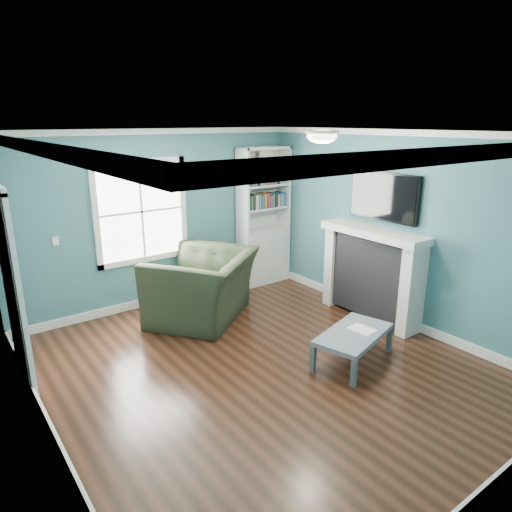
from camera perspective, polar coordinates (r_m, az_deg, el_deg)
floor at (r=5.38m, az=0.82°, el=-13.68°), size 5.00×5.00×0.00m
room_walls at (r=4.78m, az=0.89°, el=2.91°), size 5.00×5.00×5.00m
trim at (r=4.87m, az=0.88°, el=-1.03°), size 4.50×5.00×2.60m
window at (r=6.78m, az=-14.13°, el=5.40°), size 1.40×0.06×1.50m
bookshelf at (r=7.75m, az=0.92°, el=3.30°), size 0.90×0.35×2.31m
fireplace at (r=6.59m, az=14.28°, el=-2.27°), size 0.44×1.58×1.30m
tv at (r=6.43m, az=15.66°, el=7.18°), size 0.06×1.10×0.65m
door at (r=5.38m, az=-28.31°, el=-3.22°), size 0.12×0.98×2.17m
ceiling_fixture at (r=5.31m, az=8.25°, el=14.69°), size 0.38×0.38×0.15m
light_switch at (r=6.49m, az=-23.75°, el=1.71°), size 0.08×0.01×0.12m
recliner at (r=6.42m, az=-6.74°, el=-2.43°), size 1.72×1.61×1.26m
coffee_table at (r=5.47m, az=12.10°, el=-9.74°), size 1.13×0.81×0.37m
paper_sheet at (r=5.53m, az=13.07°, el=-8.90°), size 0.26×0.31×0.00m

